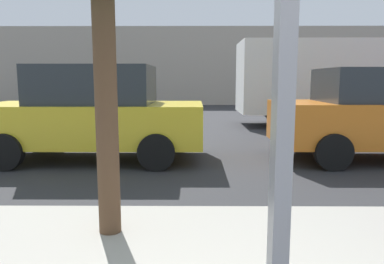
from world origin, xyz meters
name	(u,v)px	position (x,y,z in m)	size (l,w,h in m)	color
ground_plane	(205,142)	(0.00, 8.00, 0.00)	(60.00, 60.00, 0.00)	#2D2D30
building_facade_far	(199,66)	(0.00, 22.02, 2.35)	(28.00, 1.20, 4.71)	#A89E8E
parked_car_yellow	(94,113)	(-2.18, 6.02, 0.91)	(4.17, 2.00, 1.81)	gold
box_truck	(329,80)	(4.21, 11.32, 1.53)	(6.15, 2.44, 2.78)	silver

